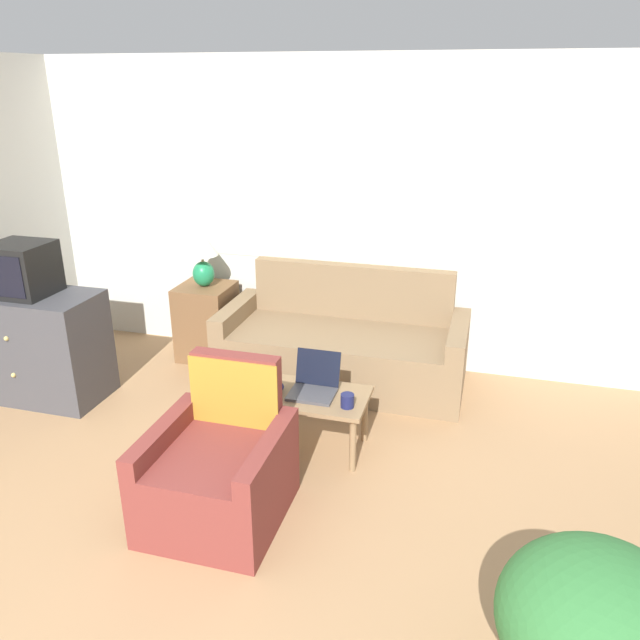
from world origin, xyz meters
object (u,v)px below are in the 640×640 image
object	(u,v)px
cup_navy	(249,376)
snack_bowl	(273,387)
potted_plant	(596,626)
table_lamp	(202,253)
couch	(344,348)
cup_yellow	(347,401)
armchair	(221,472)
television	(22,269)
coffee_table	(293,399)
laptop	(314,384)

from	to	relation	value
cup_navy	snack_bowl	xyz separation A→B (m)	(0.21, -0.09, -0.01)
snack_bowl	potted_plant	size ratio (longest dim) A/B	0.20
table_lamp	potted_plant	distance (m)	4.10
couch	snack_bowl	distance (m)	1.17
cup_yellow	potted_plant	size ratio (longest dim) A/B	0.12
table_lamp	snack_bowl	world-z (taller)	table_lamp
armchair	cup_yellow	size ratio (longest dim) A/B	9.86
television	potted_plant	distance (m)	4.33
television	coffee_table	distance (m)	2.31
television	cup_navy	xyz separation A→B (m)	(1.85, -0.10, -0.61)
television	table_lamp	size ratio (longest dim) A/B	0.85
laptop	potted_plant	bearing A→B (deg)	-46.01
cup_navy	snack_bowl	world-z (taller)	cup_navy
couch	table_lamp	xyz separation A→B (m)	(-1.31, 0.11, 0.70)
television	cup_yellow	world-z (taller)	television
couch	television	size ratio (longest dim) A/B	4.70
armchair	coffee_table	xyz separation A→B (m)	(0.19, 0.80, 0.09)
television	cup_yellow	bearing A→B (deg)	-5.85
table_lamp	snack_bowl	size ratio (longest dim) A/B	3.22
table_lamp	coffee_table	size ratio (longest dim) A/B	0.49
television	table_lamp	xyz separation A→B (m)	(0.98, 1.05, -0.08)
armchair	cup_navy	world-z (taller)	armchair
armchair	cup_yellow	world-z (taller)	armchair
laptop	table_lamp	bearing A→B (deg)	139.10
armchair	snack_bowl	size ratio (longest dim) A/B	5.76
cup_navy	potted_plant	xyz separation A→B (m)	(2.06, -1.66, 0.03)
coffee_table	laptop	xyz separation A→B (m)	(0.14, 0.04, 0.11)
armchair	cup_yellow	distance (m)	0.93
couch	cup_navy	size ratio (longest dim) A/B	20.87
coffee_table	potted_plant	world-z (taller)	potted_plant
table_lamp	snack_bowl	xyz separation A→B (m)	(1.08, -1.25, -0.54)
laptop	cup_yellow	bearing A→B (deg)	-28.33
snack_bowl	potted_plant	world-z (taller)	potted_plant
coffee_table	cup_yellow	bearing A→B (deg)	-13.88
armchair	potted_plant	world-z (taller)	armchair
armchair	potted_plant	size ratio (longest dim) A/B	1.14
couch	snack_bowl	xyz separation A→B (m)	(-0.23, -1.14, 0.17)
snack_bowl	coffee_table	bearing A→B (deg)	11.30
couch	laptop	distance (m)	1.08
television	snack_bowl	size ratio (longest dim) A/B	2.75
armchair	table_lamp	distance (m)	2.38
laptop	potted_plant	world-z (taller)	potted_plant
snack_bowl	cup_yellow	bearing A→B (deg)	-7.52
table_lamp	cup_yellow	bearing A→B (deg)	-39.12
laptop	coffee_table	bearing A→B (deg)	-162.48
table_lamp	coffee_table	xyz separation A→B (m)	(1.22, -1.22, -0.62)
coffee_table	laptop	distance (m)	0.18
television	laptop	bearing A→B (deg)	-3.04
television	table_lamp	bearing A→B (deg)	47.07
cup_yellow	cup_navy	bearing A→B (deg)	167.48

